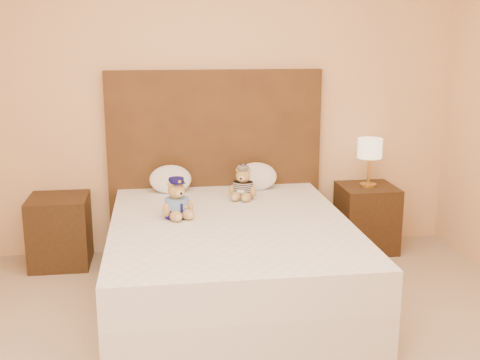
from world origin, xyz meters
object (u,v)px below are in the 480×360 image
object	(u,v)px
pillow_left	(170,178)
pillow_right	(257,175)
nightstand_right	(366,218)
teddy_police	(177,198)
bed	(231,260)
teddy_prisoner	(243,183)
lamp	(370,151)
nightstand_left	(60,231)

from	to	relation	value
pillow_left	pillow_right	bearing A→B (deg)	0.00
nightstand_right	teddy_police	xyz separation A→B (m)	(-1.60, -0.66, 0.41)
teddy_police	pillow_right	world-z (taller)	teddy_police
bed	pillow_right	bearing A→B (deg)	69.16
teddy_prisoner	pillow_right	distance (m)	0.32
bed	lamp	world-z (taller)	lamp
lamp	pillow_right	xyz separation A→B (m)	(-0.93, 0.03, -0.18)
teddy_police	pillow_left	bearing A→B (deg)	68.96
teddy_police	pillow_left	xyz separation A→B (m)	(-0.02, 0.69, -0.02)
bed	pillow_right	distance (m)	0.97
teddy_prisoner	pillow_right	bearing A→B (deg)	83.52
teddy_police	teddy_prisoner	distance (m)	0.66
teddy_prisoner	pillow_right	world-z (taller)	teddy_prisoner
teddy_prisoner	pillow_left	bearing A→B (deg)	174.55
pillow_right	bed	bearing A→B (deg)	-110.84
nightstand_right	teddy_prisoner	xyz separation A→B (m)	(-1.09, -0.25, 0.40)
nightstand_right	lamp	xyz separation A→B (m)	(-0.00, 0.00, 0.57)
bed	nightstand_right	distance (m)	1.48
pillow_right	teddy_police	bearing A→B (deg)	-133.93
teddy_prisoner	nightstand_left	bearing A→B (deg)	-168.14
pillow_left	teddy_police	bearing A→B (deg)	-88.03
bed	pillow_left	bearing A→B (deg)	114.42
lamp	pillow_right	bearing A→B (deg)	178.16
bed	teddy_prisoner	bearing A→B (deg)	73.32
lamp	teddy_police	distance (m)	1.74
bed	teddy_police	world-z (taller)	teddy_police
lamp	pillow_left	size ratio (longest dim) A/B	1.21
pillow_left	pillow_right	xyz separation A→B (m)	(0.69, 0.00, 0.00)
teddy_police	pillow_left	world-z (taller)	teddy_police
nightstand_right	pillow_left	xyz separation A→B (m)	(-1.63, 0.03, 0.39)
nightstand_right	pillow_left	bearing A→B (deg)	178.94
nightstand_right	teddy_prisoner	distance (m)	1.18
nightstand_right	teddy_police	world-z (taller)	teddy_police
teddy_police	nightstand_left	bearing A→B (deg)	120.46
nightstand_right	teddy_prisoner	world-z (taller)	teddy_prisoner
teddy_police	pillow_right	distance (m)	0.96
teddy_police	pillow_right	size ratio (longest dim) A/B	0.83
teddy_police	pillow_right	xyz separation A→B (m)	(0.67, 0.69, -0.02)
nightstand_left	pillow_left	size ratio (longest dim) A/B	1.66
teddy_police	nightstand_right	bearing A→B (deg)	-0.50
teddy_prisoner	lamp	bearing A→B (deg)	34.86
lamp	pillow_left	world-z (taller)	lamp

